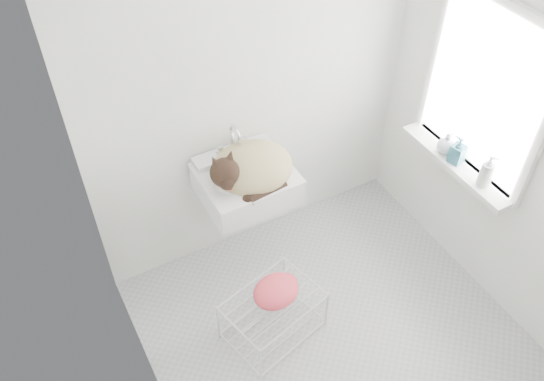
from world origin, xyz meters
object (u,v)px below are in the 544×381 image
sink (246,173)px  cat (249,169)px  bottle_a (482,185)px  wire_rack (273,318)px  bottle_b (455,161)px  bottle_c (444,152)px

sink → cat: 0.05m
sink → bottle_a: sink is taller
sink → wire_rack: size_ratio=1.02×
sink → wire_rack: 0.92m
bottle_b → bottle_a: bearing=-90.0°
cat → bottle_c: bearing=-9.6°
cat → bottle_a: (1.18, -0.76, -0.04)m
cat → bottle_c: size_ratio=3.75×
sink → bottle_c: size_ratio=3.82×
sink → cat: cat is taller
wire_rack → bottle_c: bearing=6.6°
bottle_a → bottle_b: size_ratio=1.03×
sink → bottle_b: size_ratio=3.11×
bottle_a → wire_rack: bearing=172.0°
bottle_c → wire_rack: bearing=-173.4°
wire_rack → bottle_c: size_ratio=3.75×
sink → bottle_c: bearing=-20.0°
cat → bottle_b: 1.29m
bottle_a → bottle_b: 0.24m
sink → bottle_b: bearing=-24.1°
bottle_a → bottle_c: bottle_a is taller
bottle_a → bottle_c: (0.00, 0.34, 0.00)m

